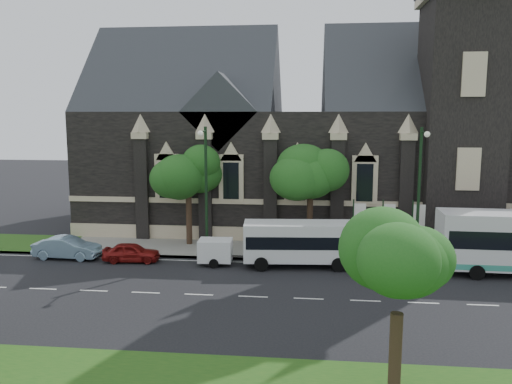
# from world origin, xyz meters

# --- Properties ---
(ground) EXTENTS (160.00, 160.00, 0.00)m
(ground) POSITION_xyz_m (0.00, 0.00, 0.00)
(ground) COLOR black
(ground) RESTS_ON ground
(sidewalk) EXTENTS (80.00, 5.00, 0.15)m
(sidewalk) POSITION_xyz_m (0.00, 9.50, 0.07)
(sidewalk) COLOR gray
(sidewalk) RESTS_ON ground
(museum) EXTENTS (40.00, 17.70, 29.90)m
(museum) POSITION_xyz_m (5.12, 18.78, 8.17)
(museum) COLOR black
(museum) RESTS_ON ground
(tree_park_east) EXTENTS (3.40, 3.40, 6.28)m
(tree_park_east) POSITION_xyz_m (6.18, -9.32, 4.62)
(tree_park_east) COLOR black
(tree_park_east) RESTS_ON ground
(tree_walk_right) EXTENTS (4.08, 4.08, 7.80)m
(tree_walk_right) POSITION_xyz_m (3.21, 10.71, 5.82)
(tree_walk_right) COLOR black
(tree_walk_right) RESTS_ON ground
(tree_walk_left) EXTENTS (3.91, 3.91, 7.64)m
(tree_walk_left) POSITION_xyz_m (-5.80, 10.70, 5.73)
(tree_walk_left) COLOR black
(tree_walk_left) RESTS_ON ground
(street_lamp_near) EXTENTS (0.36, 1.88, 9.00)m
(street_lamp_near) POSITION_xyz_m (10.00, 7.09, 5.11)
(street_lamp_near) COLOR black
(street_lamp_near) RESTS_ON ground
(street_lamp_mid) EXTENTS (0.36, 1.88, 9.00)m
(street_lamp_mid) POSITION_xyz_m (-4.00, 7.09, 5.11)
(street_lamp_mid) COLOR black
(street_lamp_mid) RESTS_ON ground
(banner_flag_left) EXTENTS (0.90, 0.10, 4.00)m
(banner_flag_left) POSITION_xyz_m (6.29, 9.00, 2.38)
(banner_flag_left) COLOR black
(banner_flag_left) RESTS_ON ground
(banner_flag_center) EXTENTS (0.90, 0.10, 4.00)m
(banner_flag_center) POSITION_xyz_m (8.29, 9.00, 2.38)
(banner_flag_center) COLOR black
(banner_flag_center) RESTS_ON ground
(banner_flag_right) EXTENTS (0.90, 0.10, 4.00)m
(banner_flag_right) POSITION_xyz_m (10.29, 9.00, 2.38)
(banner_flag_right) COLOR black
(banner_flag_right) RESTS_ON ground
(shuttle_bus) EXTENTS (7.65, 3.15, 2.89)m
(shuttle_bus) POSITION_xyz_m (2.53, 6.04, 1.67)
(shuttle_bus) COLOR silver
(shuttle_bus) RESTS_ON ground
(box_trailer) EXTENTS (3.18, 1.87, 1.68)m
(box_trailer) POSITION_xyz_m (-3.14, 5.80, 0.95)
(box_trailer) COLOR silver
(box_trailer) RESTS_ON ground
(sedan) EXTENTS (4.60, 1.75, 1.50)m
(sedan) POSITION_xyz_m (-13.52, 6.19, 0.75)
(sedan) COLOR #7D9DB5
(sedan) RESTS_ON ground
(car_far_red) EXTENTS (3.87, 1.81, 1.28)m
(car_far_red) POSITION_xyz_m (-8.86, 5.88, 0.64)
(car_far_red) COLOR maroon
(car_far_red) RESTS_ON ground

